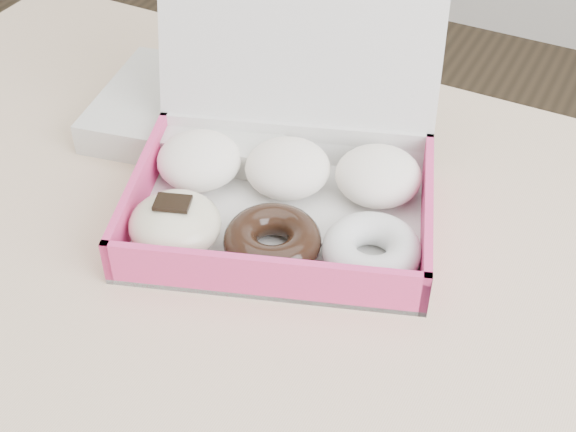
% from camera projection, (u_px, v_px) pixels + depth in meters
% --- Properties ---
extents(table, '(1.20, 0.80, 0.75)m').
position_uv_depth(table, '(278.00, 343.00, 0.78)').
color(table, tan).
rests_on(table, ground).
extents(donut_box, '(0.36, 0.34, 0.21)m').
position_uv_depth(donut_box, '(280.00, 185.00, 0.79)').
color(donut_box, silver).
rests_on(donut_box, table).
extents(newspapers, '(0.26, 0.22, 0.04)m').
position_uv_depth(newspapers, '(200.00, 112.00, 0.91)').
color(newspapers, silver).
rests_on(newspapers, table).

